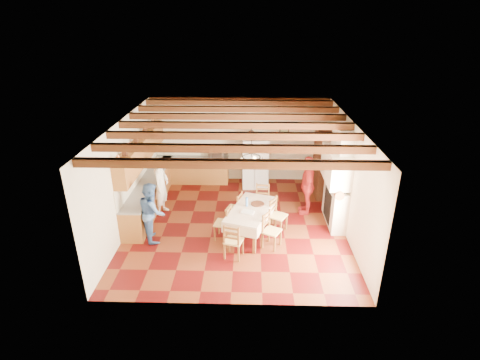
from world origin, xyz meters
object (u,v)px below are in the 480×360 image
chair_end_near (234,240)px  person_man (161,186)px  microwave (218,154)px  chair_left_near (223,223)px  chair_end_far (262,201)px  person_woman_blue (152,212)px  person_woman_red (307,185)px  dining_table (251,211)px  refrigerator (255,162)px  chair_left_far (234,208)px  chair_right_far (278,215)px  hutch (323,163)px  chair_right_near (272,230)px

chair_end_near → person_man: bearing=-28.1°
person_man → microwave: 2.77m
chair_left_near → chair_end_far: size_ratio=1.00×
person_woman_blue → person_woman_red: (4.24, 1.57, 0.09)m
dining_table → microwave: bearing=108.3°
refrigerator → microwave: (-1.29, 0.29, 0.19)m
chair_left_far → chair_right_far: same height
refrigerator → chair_left_far: bearing=-106.9°
chair_right_far → chair_left_near: bearing=136.1°
chair_left_near → dining_table: bearing=119.3°
hutch → chair_right_near: 3.73m
hutch → chair_end_far: size_ratio=2.30×
chair_right_far → chair_left_far: bearing=102.6°
chair_right_near → person_woman_blue: person_woman_blue is taller
chair_end_near → person_man: person_man is taller
refrigerator → person_man: (-2.79, -2.03, 0.02)m
chair_left_far → person_woman_blue: person_woman_blue is taller
chair_right_near → chair_end_far: 1.67m
chair_left_near → chair_end_far: same height
chair_end_near → hutch: bearing=-110.3°
chair_end_far → microwave: microwave is taller
chair_left_far → microwave: microwave is taller
person_woman_red → refrigerator: bearing=-136.3°
chair_right_near → person_man: person_man is taller
chair_end_far → person_woman_blue: size_ratio=0.60×
person_woman_red → microwave: (-2.82, 2.18, 0.16)m
chair_end_near → person_woman_red: size_ratio=0.53×
hutch → person_woman_red: (-0.68, -1.33, -0.20)m
refrigerator → person_woman_blue: bearing=-131.7°
hutch → person_woman_red: size_ratio=1.22×
hutch → dining_table: size_ratio=1.10×
chair_left_near → chair_end_near: 0.89m
chair_left_near → person_woman_red: size_ratio=0.53×
chair_right_far → person_woman_blue: person_woman_blue is taller
dining_table → chair_end_near: bearing=-111.4°
chair_end_far → chair_right_near: bearing=-78.7°
person_woman_blue → person_man: bearing=-19.0°
chair_left_far → chair_end_far: 0.95m
refrigerator → chair_left_far: refrigerator is taller
hutch → chair_end_near: hutch is taller
hutch → person_woman_red: 1.50m
chair_left_far → dining_table: bearing=55.9°
chair_end_near → person_woman_blue: size_ratio=0.60×
hutch → chair_left_near: bearing=-138.5°
person_woman_blue → refrigerator: bearing=-60.1°
chair_end_far → person_woman_blue: (-2.91, -1.35, 0.33)m
dining_table → chair_left_near: size_ratio=2.09×
dining_table → person_woman_red: (1.67, 1.30, 0.19)m
chair_end_near → chair_end_far: 2.26m
hutch → person_woman_red: hutch is taller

